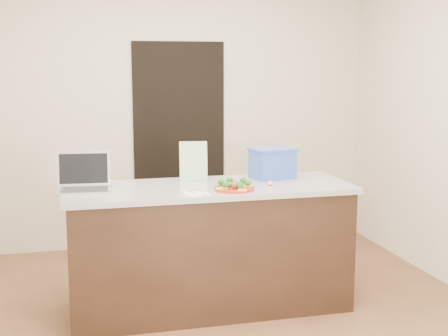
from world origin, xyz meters
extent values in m
plane|color=brown|center=(0.00, 0.00, 0.00)|extent=(4.00, 4.00, 0.00)
plane|color=beige|center=(0.00, 2.00, 1.35)|extent=(4.00, 0.00, 4.00)
plane|color=beige|center=(0.00, -2.00, 1.35)|extent=(4.00, 0.00, 4.00)
cube|color=black|center=(0.10, 1.98, 1.00)|extent=(0.90, 0.02, 2.00)
cube|color=black|center=(0.00, 0.25, 0.44)|extent=(2.00, 0.70, 0.88)
cube|color=beige|center=(0.00, 0.25, 0.90)|extent=(2.06, 0.76, 0.04)
cylinder|color=#9C230E|center=(0.14, 0.05, 0.93)|extent=(0.28, 0.28, 0.02)
torus|color=#9C230E|center=(0.14, 0.05, 0.93)|extent=(0.28, 0.28, 0.01)
sphere|color=brown|center=(0.14, 0.05, 0.96)|extent=(0.04, 0.04, 0.04)
sphere|color=brown|center=(0.13, 0.02, 0.96)|extent=(0.04, 0.04, 0.04)
sphere|color=brown|center=(0.16, 0.02, 0.96)|extent=(0.04, 0.04, 0.04)
sphere|color=brown|center=(0.17, 0.06, 0.96)|extent=(0.04, 0.04, 0.04)
sphere|color=brown|center=(0.15, 0.08, 0.96)|extent=(0.04, 0.04, 0.04)
sphere|color=brown|center=(0.11, 0.08, 0.96)|extent=(0.04, 0.04, 0.04)
ellipsoid|color=#134915|center=(0.13, 0.14, 0.97)|extent=(0.05, 0.05, 0.04)
ellipsoid|color=#134915|center=(0.05, 0.09, 0.97)|extent=(0.05, 0.05, 0.04)
ellipsoid|color=#134915|center=(0.06, -0.01, 0.97)|extent=(0.05, 0.05, 0.04)
ellipsoid|color=#134915|center=(0.15, -0.04, 0.97)|extent=(0.05, 0.05, 0.04)
ellipsoid|color=#134915|center=(0.23, 0.01, 0.97)|extent=(0.05, 0.05, 0.04)
ellipsoid|color=#134915|center=(0.21, 0.11, 0.97)|extent=(0.05, 0.05, 0.04)
torus|color=yellow|center=(0.11, 0.16, 0.94)|extent=(0.07, 0.07, 0.01)
torus|color=yellow|center=(0.03, 0.03, 0.94)|extent=(0.07, 0.07, 0.01)
torus|color=yellow|center=(0.16, -0.06, 0.94)|extent=(0.07, 0.07, 0.01)
torus|color=yellow|center=(0.24, 0.07, 0.94)|extent=(0.07, 0.07, 0.01)
cube|color=white|center=(-0.14, -0.01, 0.92)|extent=(0.17, 0.17, 0.01)
cube|color=#BDBCC1|center=(-0.16, -0.03, 0.93)|extent=(0.02, 0.11, 0.00)
cube|color=#BDBCC1|center=(-0.16, 0.03, 0.93)|extent=(0.03, 0.05, 0.00)
cube|color=silver|center=(-0.11, -0.05, 0.93)|extent=(0.07, 0.09, 0.01)
cube|color=#BDBCC1|center=(-0.11, 0.05, 0.93)|extent=(0.08, 0.10, 0.00)
cylinder|color=beige|center=(0.40, 0.06, 0.94)|extent=(0.03, 0.03, 0.04)
cylinder|color=beige|center=(0.40, 0.06, 0.97)|extent=(0.02, 0.02, 0.01)
cylinder|color=red|center=(0.40, 0.06, 0.98)|extent=(0.02, 0.02, 0.01)
cylinder|color=red|center=(0.40, 0.06, 0.94)|extent=(0.03, 0.03, 0.02)
cube|color=silver|center=(-0.87, 0.26, 0.93)|extent=(0.39, 0.29, 0.02)
cube|color=silver|center=(-0.87, 0.39, 1.06)|extent=(0.37, 0.10, 0.24)
cube|color=black|center=(-0.87, 0.38, 1.06)|extent=(0.34, 0.08, 0.21)
cube|color=#262628|center=(-0.87, 0.25, 0.94)|extent=(0.33, 0.21, 0.00)
cube|color=white|center=(-0.07, 0.47, 1.07)|extent=(0.21, 0.07, 0.29)
cube|color=#3150B4|center=(0.54, 0.42, 1.03)|extent=(0.34, 0.27, 0.21)
cube|color=#3150B4|center=(0.54, 0.42, 1.14)|extent=(0.37, 0.30, 0.02)
cube|color=#371B10|center=(0.24, 0.81, 0.40)|extent=(0.40, 0.40, 0.04)
cube|color=#371B10|center=(0.24, 0.98, 0.63)|extent=(0.37, 0.07, 0.42)
cylinder|color=#371B10|center=(0.08, 0.65, 0.20)|extent=(0.03, 0.03, 0.40)
cylinder|color=#371B10|center=(0.40, 0.65, 0.20)|extent=(0.03, 0.03, 0.40)
cylinder|color=#371B10|center=(0.08, 0.97, 0.20)|extent=(0.03, 0.03, 0.40)
cylinder|color=#371B10|center=(0.40, 0.97, 0.20)|extent=(0.03, 0.03, 0.40)
camera|label=1|loc=(-0.97, -4.04, 1.78)|focal=50.00mm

